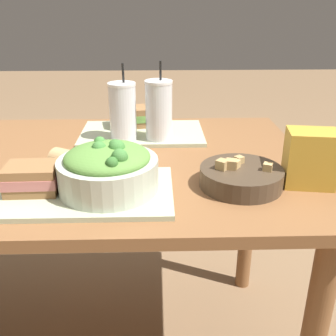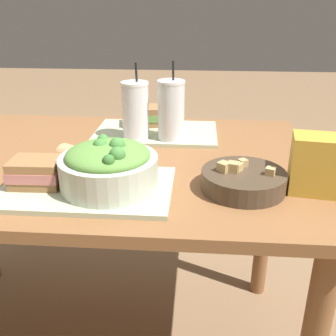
% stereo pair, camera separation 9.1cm
% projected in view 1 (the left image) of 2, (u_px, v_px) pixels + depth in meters
% --- Properties ---
extents(dining_table, '(1.30, 0.81, 0.74)m').
position_uv_depth(dining_table, '(82.00, 193.00, 1.16)').
color(dining_table, brown).
rests_on(dining_table, ground_plane).
extents(tray_near, '(0.40, 0.25, 0.01)m').
position_uv_depth(tray_near, '(86.00, 192.00, 0.91)').
color(tray_near, '#B2BC99').
rests_on(tray_near, dining_table).
extents(tray_far, '(0.40, 0.25, 0.01)m').
position_uv_depth(tray_far, '(142.00, 133.00, 1.31)').
color(tray_far, '#B2BC99').
rests_on(tray_far, dining_table).
extents(salad_bowl, '(0.23, 0.23, 0.12)m').
position_uv_depth(salad_bowl, '(108.00, 168.00, 0.89)').
color(salad_bowl, beige).
rests_on(salad_bowl, tray_near).
extents(soup_bowl, '(0.20, 0.20, 0.07)m').
position_uv_depth(soup_bowl, '(241.00, 176.00, 0.95)').
color(soup_bowl, '#473828').
rests_on(soup_bowl, dining_table).
extents(sandwich_near, '(0.12, 0.09, 0.06)m').
position_uv_depth(sandwich_near, '(32.00, 178.00, 0.89)').
color(sandwich_near, olive).
rests_on(sandwich_near, tray_near).
extents(baguette_near, '(0.14, 0.11, 0.06)m').
position_uv_depth(baguette_near, '(75.00, 163.00, 0.98)').
color(baguette_near, tan).
rests_on(baguette_near, tray_near).
extents(sandwich_far, '(0.14, 0.12, 0.06)m').
position_uv_depth(sandwich_far, '(130.00, 117.00, 1.36)').
color(sandwich_far, olive).
rests_on(sandwich_far, tray_far).
extents(baguette_far, '(0.12, 0.09, 0.06)m').
position_uv_depth(baguette_far, '(152.00, 115.00, 1.38)').
color(baguette_far, tan).
rests_on(baguette_far, tray_far).
extents(drink_cup_dark, '(0.08, 0.08, 0.24)m').
position_uv_depth(drink_cup_dark, '(123.00, 113.00, 1.21)').
color(drink_cup_dark, silver).
rests_on(drink_cup_dark, tray_far).
extents(drink_cup_red, '(0.08, 0.08, 0.24)m').
position_uv_depth(drink_cup_red, '(159.00, 112.00, 1.21)').
color(drink_cup_red, silver).
rests_on(drink_cup_red, tray_far).
extents(chip_bag, '(0.13, 0.10, 0.14)m').
position_uv_depth(chip_bag, '(310.00, 158.00, 0.94)').
color(chip_bag, gold).
rests_on(chip_bag, dining_table).
extents(napkin_folded, '(0.19, 0.17, 0.00)m').
position_uv_depth(napkin_folded, '(90.00, 159.00, 1.11)').
color(napkin_folded, silver).
rests_on(napkin_folded, dining_table).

